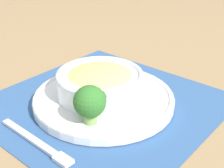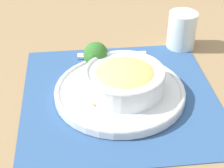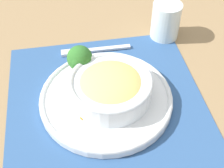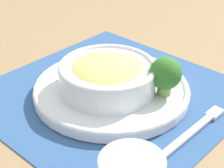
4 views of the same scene
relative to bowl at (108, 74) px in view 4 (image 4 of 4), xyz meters
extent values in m
plane|color=#8C704C|center=(0.00, 0.01, -0.05)|extent=(4.00, 4.00, 0.00)
cube|color=#2D5184|center=(0.00, 0.01, -0.05)|extent=(0.44, 0.44, 0.00)
cylinder|color=silver|center=(0.00, 0.01, -0.04)|extent=(0.29, 0.29, 0.02)
torus|color=silver|center=(0.00, 0.01, -0.03)|extent=(0.29, 0.29, 0.01)
cylinder|color=silver|center=(0.00, 0.00, -0.01)|extent=(0.18, 0.18, 0.05)
torus|color=silver|center=(0.00, 0.00, 0.02)|extent=(0.18, 0.18, 0.01)
ellipsoid|color=#EAC66B|center=(0.00, 0.00, 0.00)|extent=(0.14, 0.14, 0.05)
cylinder|color=#759E51|center=(0.09, 0.06, -0.02)|extent=(0.02, 0.02, 0.02)
sphere|color=#2D6B28|center=(0.09, 0.06, 0.01)|extent=(0.06, 0.06, 0.06)
sphere|color=#2D6B28|center=(0.07, 0.06, 0.02)|extent=(0.03, 0.03, 0.03)
sphere|color=#2D6B28|center=(0.10, 0.05, 0.02)|extent=(0.02, 0.02, 0.02)
cylinder|color=orange|center=(-0.04, 0.05, -0.03)|extent=(0.04, 0.04, 0.01)
cylinder|color=orange|center=(-0.06, 0.04, -0.03)|extent=(0.04, 0.04, 0.01)
cylinder|color=orange|center=(-0.06, 0.01, -0.03)|extent=(0.04, 0.04, 0.01)
cube|color=silver|center=(0.18, 0.01, -0.04)|extent=(0.01, 0.18, 0.01)
cube|color=silver|center=(0.18, 0.08, -0.04)|extent=(0.02, 0.03, 0.01)
camera|label=1|loc=(0.41, 0.39, 0.29)|focal=50.00mm
camera|label=2|loc=(-0.67, 0.09, 0.46)|focal=60.00mm
camera|label=3|loc=(-0.45, 0.07, 0.48)|focal=50.00mm
camera|label=4|loc=(0.41, -0.42, 0.33)|focal=60.00mm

